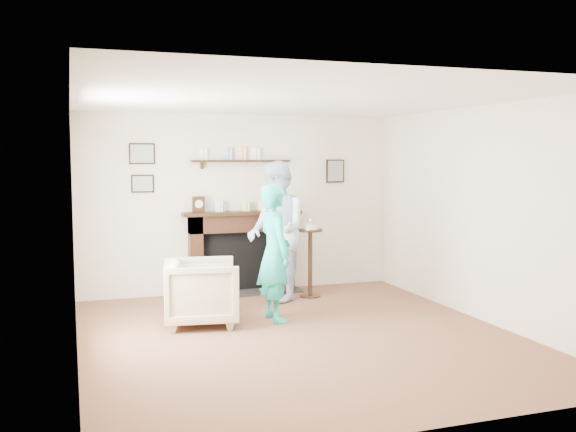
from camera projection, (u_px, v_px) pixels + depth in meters
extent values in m
plane|color=brown|center=(300.00, 336.00, 6.82)|extent=(5.00, 5.00, 0.00)
cube|color=silver|center=(240.00, 204.00, 9.06)|extent=(4.50, 0.04, 2.50)
cube|color=silver|center=(74.00, 227.00, 5.99)|extent=(0.04, 5.00, 2.50)
cube|color=silver|center=(482.00, 214.00, 7.43)|extent=(0.04, 5.00, 2.50)
cube|color=white|center=(300.00, 99.00, 6.59)|extent=(4.50, 5.00, 0.04)
cube|color=black|center=(196.00, 256.00, 8.82)|extent=(0.18, 0.20, 1.10)
cube|color=black|center=(286.00, 251.00, 9.25)|extent=(0.18, 0.20, 1.10)
cube|color=black|center=(242.00, 223.00, 8.99)|extent=(1.50, 0.20, 0.24)
cube|color=black|center=(241.00, 261.00, 9.11)|extent=(1.14, 0.06, 0.86)
cube|color=#2A2725|center=(245.00, 293.00, 8.97)|extent=(1.60, 0.44, 0.03)
cube|color=black|center=(242.00, 213.00, 8.95)|extent=(1.68, 0.26, 0.05)
cube|color=black|center=(241.00, 161.00, 8.94)|extent=(1.40, 0.15, 0.03)
cube|color=black|center=(142.00, 154.00, 8.55)|extent=(0.34, 0.03, 0.28)
cube|color=black|center=(143.00, 184.00, 8.59)|extent=(0.30, 0.03, 0.24)
cube|color=black|center=(335.00, 171.00, 9.47)|extent=(0.28, 0.03, 0.34)
cube|color=black|center=(198.00, 204.00, 8.74)|extent=(0.16, 0.09, 0.22)
cylinder|color=beige|center=(199.00, 204.00, 8.70)|extent=(0.11, 0.01, 0.11)
sphere|color=green|center=(286.00, 206.00, 9.15)|extent=(0.12, 0.12, 0.12)
imported|color=tan|center=(202.00, 324.00, 7.33)|extent=(0.94, 0.92, 0.75)
imported|color=silver|center=(276.00, 300.00, 8.57)|extent=(0.75, 0.94, 1.86)
imported|color=teal|center=(275.00, 320.00, 7.50)|extent=(0.43, 0.62, 1.60)
cylinder|color=black|center=(310.00, 296.00, 8.77)|extent=(0.27, 0.27, 0.02)
cylinder|color=black|center=(310.00, 263.00, 8.73)|extent=(0.06, 0.06, 0.88)
cylinder|color=black|center=(310.00, 230.00, 8.69)|extent=(0.33, 0.33, 0.03)
cylinder|color=silver|center=(310.00, 229.00, 8.69)|extent=(0.23, 0.23, 0.01)
cylinder|color=silver|center=(310.00, 226.00, 8.69)|extent=(0.18, 0.18, 0.06)
cylinder|color=beige|center=(310.00, 222.00, 8.68)|extent=(0.01, 0.01, 0.05)
sphere|color=orange|center=(310.00, 220.00, 8.68)|extent=(0.02, 0.02, 0.02)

